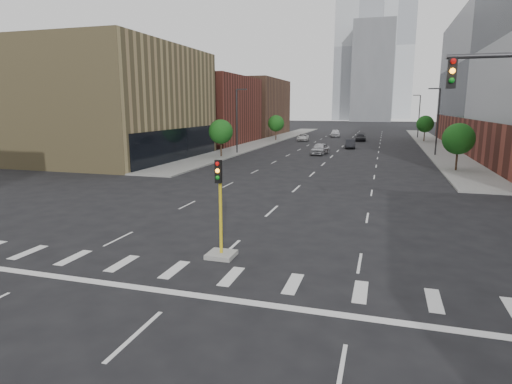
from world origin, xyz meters
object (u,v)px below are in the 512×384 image
at_px(median_traffic_signal, 221,236).
at_px(car_near_left, 320,149).
at_px(car_mid_right, 350,144).
at_px(car_far_left, 303,137).
at_px(car_deep_right, 361,138).
at_px(car_distant, 335,133).

relative_size(median_traffic_signal, car_near_left, 0.93).
relative_size(car_mid_right, car_far_left, 0.91).
bearing_deg(median_traffic_signal, car_near_left, 92.52).
relative_size(car_near_left, car_deep_right, 0.99).
height_order(car_mid_right, car_far_left, car_mid_right).
relative_size(car_near_left, car_mid_right, 1.07).
xyz_separation_m(car_deep_right, car_distant, (-6.09, 10.79, 0.15)).
height_order(median_traffic_signal, car_distant, median_traffic_signal).
xyz_separation_m(car_near_left, car_mid_right, (3.40, 10.51, -0.08)).
bearing_deg(car_deep_right, car_mid_right, -95.72).
distance_m(car_near_left, car_distant, 36.85).
relative_size(median_traffic_signal, car_far_left, 0.91).
bearing_deg(car_far_left, car_distant, 61.43).
height_order(median_traffic_signal, car_far_left, median_traffic_signal).
bearing_deg(median_traffic_signal, car_mid_right, 88.40).
xyz_separation_m(car_mid_right, car_deep_right, (0.77, 15.51, -0.03)).
bearing_deg(car_mid_right, car_deep_right, 83.21).
xyz_separation_m(median_traffic_signal, car_mid_right, (1.50, 53.79, -0.25)).
bearing_deg(car_distant, car_far_left, -116.67).
distance_m(car_mid_right, car_distant, 26.83).
bearing_deg(median_traffic_signal, car_deep_right, 88.13).
bearing_deg(car_far_left, car_mid_right, -60.30).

